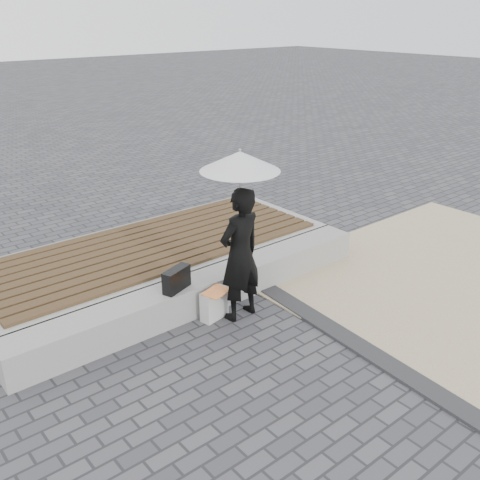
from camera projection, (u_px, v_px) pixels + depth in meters
name	position (u px, v px, depth m)	size (l,w,h in m)	color
ground	(293.00, 363.00, 5.70)	(80.00, 80.00, 0.00)	#49484D
edging_band	(377.00, 357.00, 5.78)	(0.25, 5.20, 0.04)	#2D2D30
seating_ledge	(204.00, 291.00, 6.76)	(5.00, 0.45, 0.40)	gray
timber_platform	(154.00, 259.00, 7.62)	(5.00, 2.00, 0.40)	#AAABA6
timber_decking	(153.00, 245.00, 7.53)	(4.60, 1.80, 0.04)	brown
woman	(240.00, 255.00, 6.28)	(0.59, 0.39, 1.63)	black
parasol	(240.00, 161.00, 5.85)	(0.89, 0.89, 1.14)	#A2A3A7
handbag	(177.00, 279.00, 6.32)	(0.38, 0.14, 0.27)	black
canvas_tote	(214.00, 304.00, 6.48)	(0.35, 0.15, 0.37)	beige
magazine	(216.00, 292.00, 6.37)	(0.32, 0.24, 0.01)	#F22F3A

